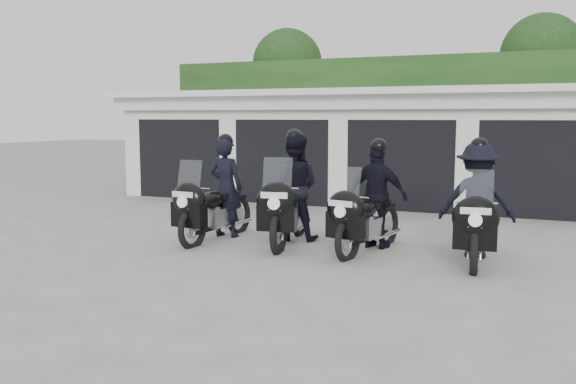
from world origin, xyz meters
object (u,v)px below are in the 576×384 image
at_px(police_bike_c, 373,202).
at_px(police_bike_a, 217,197).
at_px(police_bike_d, 477,207).
at_px(police_bike_b, 291,193).

bearing_deg(police_bike_c, police_bike_a, -164.16).
bearing_deg(police_bike_d, police_bike_b, 172.86).
bearing_deg(police_bike_a, police_bike_d, 6.84).
distance_m(police_bike_a, police_bike_d, 4.61).
height_order(police_bike_c, police_bike_d, police_bike_d).
bearing_deg(police_bike_b, police_bike_d, -11.45).
bearing_deg(police_bike_b, police_bike_a, -175.56).
height_order(police_bike_b, police_bike_d, police_bike_b).
xyz_separation_m(police_bike_a, police_bike_b, (1.36, 0.32, 0.09)).
height_order(police_bike_a, police_bike_d, police_bike_a).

